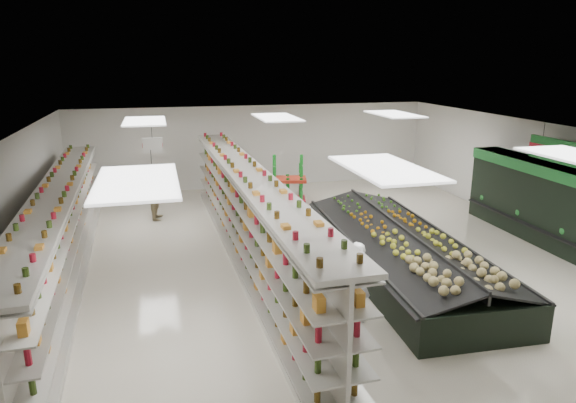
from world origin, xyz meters
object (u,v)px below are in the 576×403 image
object	(u,v)px
gondola_center	(249,220)
shopper_main	(355,283)
gondola_left	(62,236)
produce_island	(400,250)
soda_endcap	(288,181)
shopper_background	(158,194)

from	to	relation	value
gondola_center	shopper_main	size ratio (longest dim) A/B	8.00
gondola_left	produce_island	distance (m)	7.96
soda_endcap	gondola_left	bearing A→B (deg)	-144.26
gondola_center	shopper_main	distance (m)	3.98
gondola_center	soda_endcap	bearing A→B (deg)	63.61
gondola_left	gondola_center	xyz separation A→B (m)	(4.38, -0.05, 0.08)
produce_island	soda_endcap	size ratio (longest dim) A/B	4.59
gondola_left	shopper_main	bearing A→B (deg)	-35.41
gondola_center	soda_endcap	world-z (taller)	gondola_center
gondola_center	shopper_main	xyz separation A→B (m)	(1.38, -3.73, -0.22)
shopper_main	shopper_background	bearing A→B (deg)	-57.69
gondola_left	soda_endcap	world-z (taller)	gondola_left
gondola_center	shopper_main	bearing A→B (deg)	-71.17
produce_island	shopper_background	world-z (taller)	shopper_background
shopper_main	shopper_background	size ratio (longest dim) A/B	1.01
gondola_center	soda_endcap	xyz separation A→B (m)	(2.23, 4.80, -0.25)
produce_island	shopper_main	bearing A→B (deg)	-133.18
gondola_left	soda_endcap	xyz separation A→B (m)	(6.60, 4.75, -0.17)
produce_island	shopper_background	xyz separation A→B (m)	(-5.57, 5.69, 0.31)
gondola_center	shopper_background	bearing A→B (deg)	116.45
soda_endcap	shopper_main	xyz separation A→B (m)	(-0.84, -8.53, 0.03)
gondola_left	shopper_background	xyz separation A→B (m)	(2.20, 4.05, -0.15)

